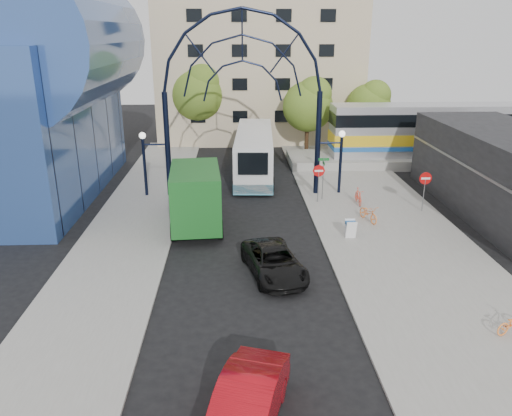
{
  "coord_description": "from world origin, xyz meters",
  "views": [
    {
      "loc": [
        -0.56,
        -18.65,
        10.62
      ],
      "look_at": [
        0.51,
        6.0,
        1.88
      ],
      "focal_mm": 35.0,
      "sensor_mm": 36.0,
      "label": 1
    }
  ],
  "objects_px": {
    "bike_near_a": "(368,213)",
    "bike_near_b": "(358,196)",
    "tree_north_b": "(199,91)",
    "black_suv": "(274,262)",
    "train_car": "(480,129)",
    "green_truck": "(196,195)",
    "city_bus": "(254,152)",
    "red_sedan": "(245,407)",
    "do_not_enter_sign": "(425,182)",
    "sandwich_board": "(351,227)",
    "stop_sign": "(319,174)",
    "street_name_sign": "(323,170)",
    "tree_north_c": "(370,104)",
    "gateway_arch": "(242,66)",
    "tree_north_a": "(309,103)"
  },
  "relations": [
    {
      "from": "sandwich_board",
      "to": "train_car",
      "type": "distance_m",
      "value": 21.65
    },
    {
      "from": "green_truck",
      "to": "bike_near_a",
      "type": "relative_size",
      "value": 3.94
    },
    {
      "from": "tree_north_c",
      "to": "black_suv",
      "type": "bearing_deg",
      "value": -112.93
    },
    {
      "from": "sandwich_board",
      "to": "bike_near_a",
      "type": "distance_m",
      "value": 2.94
    },
    {
      "from": "stop_sign",
      "to": "city_bus",
      "type": "relative_size",
      "value": 0.2
    },
    {
      "from": "city_bus",
      "to": "black_suv",
      "type": "relative_size",
      "value": 2.59
    },
    {
      "from": "bike_near_b",
      "to": "stop_sign",
      "type": "bearing_deg",
      "value": 169.46
    },
    {
      "from": "tree_north_c",
      "to": "bike_near_b",
      "type": "relative_size",
      "value": 3.86
    },
    {
      "from": "black_suv",
      "to": "tree_north_c",
      "type": "bearing_deg",
      "value": 54.63
    },
    {
      "from": "gateway_arch",
      "to": "black_suv",
      "type": "distance_m",
      "value": 14.39
    },
    {
      "from": "black_suv",
      "to": "tree_north_b",
      "type": "bearing_deg",
      "value": 87.8
    },
    {
      "from": "sandwich_board",
      "to": "black_suv",
      "type": "bearing_deg",
      "value": -138.29
    },
    {
      "from": "stop_sign",
      "to": "street_name_sign",
      "type": "height_order",
      "value": "street_name_sign"
    },
    {
      "from": "street_name_sign",
      "to": "sandwich_board",
      "type": "bearing_deg",
      "value": -86.54
    },
    {
      "from": "black_suv",
      "to": "red_sedan",
      "type": "relative_size",
      "value": 1.02
    },
    {
      "from": "city_bus",
      "to": "red_sedan",
      "type": "bearing_deg",
      "value": -89.74
    },
    {
      "from": "tree_north_b",
      "to": "bike_near_b",
      "type": "relative_size",
      "value": 4.75
    },
    {
      "from": "tree_north_b",
      "to": "do_not_enter_sign",
      "type": "bearing_deg",
      "value": -53.26
    },
    {
      "from": "tree_north_a",
      "to": "green_truck",
      "type": "distance_m",
      "value": 19.75
    },
    {
      "from": "gateway_arch",
      "to": "tree_north_b",
      "type": "relative_size",
      "value": 1.7
    },
    {
      "from": "sandwich_board",
      "to": "black_suv",
      "type": "relative_size",
      "value": 0.21
    },
    {
      "from": "tree_north_b",
      "to": "bike_near_a",
      "type": "xyz_separation_m",
      "value": [
        11.09,
        -21.5,
        -4.66
      ]
    },
    {
      "from": "train_car",
      "to": "green_truck",
      "type": "relative_size",
      "value": 3.43
    },
    {
      "from": "train_car",
      "to": "black_suv",
      "type": "bearing_deg",
      "value": -133.32
    },
    {
      "from": "do_not_enter_sign",
      "to": "city_bus",
      "type": "distance_m",
      "value": 13.74
    },
    {
      "from": "tree_north_a",
      "to": "bike_near_a",
      "type": "distance_m",
      "value": 17.98
    },
    {
      "from": "tree_north_a",
      "to": "stop_sign",
      "type": "bearing_deg",
      "value": -95.42
    },
    {
      "from": "sandwich_board",
      "to": "black_suv",
      "type": "xyz_separation_m",
      "value": [
        -4.44,
        -3.95,
        -0.08
      ]
    },
    {
      "from": "gateway_arch",
      "to": "train_car",
      "type": "distance_m",
      "value": 22.27
    },
    {
      "from": "green_truck",
      "to": "bike_near_b",
      "type": "height_order",
      "value": "green_truck"
    },
    {
      "from": "street_name_sign",
      "to": "sandwich_board",
      "type": "height_order",
      "value": "street_name_sign"
    },
    {
      "from": "stop_sign",
      "to": "red_sedan",
      "type": "xyz_separation_m",
      "value": [
        -5.17,
        -19.44,
        -1.22
      ]
    },
    {
      "from": "red_sedan",
      "to": "bike_near_b",
      "type": "relative_size",
      "value": 2.79
    },
    {
      "from": "black_suv",
      "to": "sandwich_board",
      "type": "bearing_deg",
      "value": 29.27
    },
    {
      "from": "bike_near_a",
      "to": "bike_near_b",
      "type": "relative_size",
      "value": 1.1
    },
    {
      "from": "tree_north_b",
      "to": "black_suv",
      "type": "relative_size",
      "value": 1.67
    },
    {
      "from": "stop_sign",
      "to": "train_car",
      "type": "height_order",
      "value": "train_car"
    },
    {
      "from": "sandwich_board",
      "to": "do_not_enter_sign",
      "type": "bearing_deg",
      "value": 36.68
    },
    {
      "from": "city_bus",
      "to": "red_sedan",
      "type": "relative_size",
      "value": 2.64
    },
    {
      "from": "sandwich_board",
      "to": "bike_near_a",
      "type": "bearing_deg",
      "value": 56.72
    },
    {
      "from": "red_sedan",
      "to": "city_bus",
      "type": "bearing_deg",
      "value": 104.29
    },
    {
      "from": "gateway_arch",
      "to": "black_suv",
      "type": "xyz_separation_m",
      "value": [
        1.16,
        -11.98,
        -7.89
      ]
    },
    {
      "from": "do_not_enter_sign",
      "to": "city_bus",
      "type": "height_order",
      "value": "city_bus"
    },
    {
      "from": "tree_north_b",
      "to": "black_suv",
      "type": "distance_m",
      "value": 28.73
    },
    {
      "from": "tree_north_c",
      "to": "bike_near_a",
      "type": "bearing_deg",
      "value": -104.14
    },
    {
      "from": "train_car",
      "to": "green_truck",
      "type": "distance_m",
      "value": 26.51
    },
    {
      "from": "stop_sign",
      "to": "red_sedan",
      "type": "height_order",
      "value": "stop_sign"
    },
    {
      "from": "street_name_sign",
      "to": "tree_north_c",
      "type": "distance_m",
      "value": 16.95
    },
    {
      "from": "do_not_enter_sign",
      "to": "street_name_sign",
      "type": "xyz_separation_m",
      "value": [
        -5.8,
        2.6,
        0.15
      ]
    },
    {
      "from": "do_not_enter_sign",
      "to": "bike_near_a",
      "type": "xyz_separation_m",
      "value": [
        -3.79,
        -1.57,
        -1.37
      ]
    }
  ]
}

